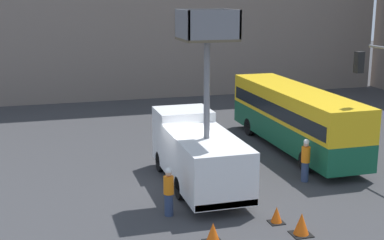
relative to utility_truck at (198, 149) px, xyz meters
name	(u,v)px	position (x,y,z in m)	size (l,w,h in m)	color
ground_plane	(179,186)	(-0.76, 0.22, -1.61)	(120.00, 120.00, 0.00)	#38383A
utility_truck	(198,149)	(0.00, 0.00, 0.00)	(2.43, 7.06, 7.35)	white
city_bus	(294,115)	(6.31, 3.80, 0.26)	(2.42, 11.00, 3.20)	#145638
road_worker_near_truck	(169,192)	(-1.90, -2.65, -0.69)	(0.38, 0.38, 1.84)	navy
road_worker_directing	(305,160)	(4.62, -0.71, -0.65)	(0.38, 0.38, 1.89)	navy
traffic_cone_near_truck	(213,233)	(-1.04, -5.21, -1.27)	(0.62, 0.62, 0.71)	black
traffic_cone_mid_road	(277,215)	(1.62, -4.33, -1.33)	(0.53, 0.53, 0.60)	black
traffic_cone_far_side	(301,225)	(2.01, -5.44, -1.24)	(0.68, 0.68, 0.77)	black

